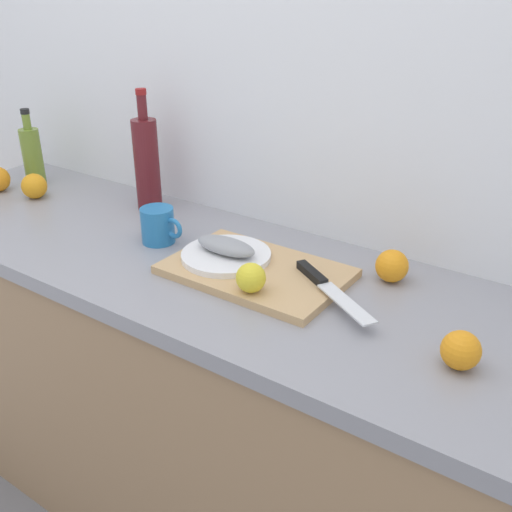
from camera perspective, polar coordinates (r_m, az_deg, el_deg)
name	(u,v)px	position (r m, az deg, el deg)	size (l,w,h in m)	color
ground_plane	(199,506)	(2.05, -5.56, -23.10)	(12.00, 12.00, 0.00)	slate
back_wall	(257,94)	(1.63, 0.09, 15.48)	(3.20, 0.05, 2.50)	white
kitchen_counter	(193,395)	(1.74, -6.20, -13.29)	(2.00, 0.60, 0.90)	#9E7A56
cutting_board	(256,271)	(1.38, 0.00, -1.49)	(0.42, 0.27, 0.02)	tan
white_plate	(226,255)	(1.42, -2.93, 0.06)	(0.22, 0.22, 0.01)	white
fish_fillet	(226,246)	(1.41, -2.95, 0.99)	(0.16, 0.07, 0.04)	gray
chef_knife	(324,284)	(1.30, 6.61, -2.69)	(0.26, 0.17, 0.02)	silver
lemon_0	(251,278)	(1.26, -0.50, -2.14)	(0.07, 0.07, 0.07)	yellow
olive_oil_bottle	(32,155)	(2.11, -20.97, 9.19)	(0.06, 0.06, 0.25)	olive
wine_bottle	(147,163)	(1.77, -10.60, 8.94)	(0.07, 0.07, 0.35)	#59191E
coffee_mug_0	(158,225)	(1.56, -9.49, 2.96)	(0.13, 0.09, 0.09)	#2672B2
orange_1	(34,186)	(1.98, -20.80, 6.39)	(0.08, 0.08, 0.08)	orange
orange_2	(461,350)	(1.12, 19.33, -8.66)	(0.07, 0.07, 0.07)	orange
orange_3	(392,266)	(1.38, 13.10, -0.95)	(0.08, 0.08, 0.08)	orange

